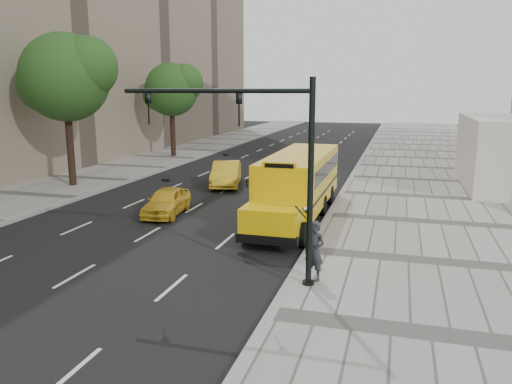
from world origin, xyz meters
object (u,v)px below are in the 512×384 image
(tree_c, at_px, (172,89))
(school_bus, at_px, (299,180))
(pedestrian, at_px, (314,251))
(traffic_signal, at_px, (265,156))
(taxi_near, at_px, (167,201))
(tree_b, at_px, (66,77))
(taxi_far, at_px, (226,174))

(tree_c, xyz_separation_m, school_bus, (14.91, -17.60, -4.28))
(pedestrian, bearing_deg, traffic_signal, -140.09)
(pedestrian, bearing_deg, tree_c, 147.70)
(pedestrian, distance_m, traffic_signal, 3.37)
(tree_c, relative_size, taxi_near, 2.13)
(tree_b, bearing_deg, pedestrian, -34.06)
(school_bus, xyz_separation_m, pedestrian, (2.20, -8.54, -0.66))
(tree_b, relative_size, tree_c, 1.13)
(traffic_signal, bearing_deg, school_bus, 94.42)
(tree_b, height_order, traffic_signal, tree_b)
(tree_c, height_order, pedestrian, tree_c)
(tree_c, relative_size, school_bus, 0.72)
(tree_b, distance_m, taxi_far, 11.25)
(taxi_near, bearing_deg, traffic_signal, -53.11)
(taxi_far, bearing_deg, pedestrian, -75.68)
(taxi_near, relative_size, taxi_far, 0.83)
(taxi_far, height_order, traffic_signal, traffic_signal)
(school_bus, bearing_deg, taxi_near, -164.76)
(tree_c, distance_m, pedestrian, 31.64)
(taxi_near, bearing_deg, taxi_far, 80.82)
(taxi_near, bearing_deg, tree_c, 107.47)
(tree_c, relative_size, traffic_signal, 1.30)
(pedestrian, height_order, traffic_signal, traffic_signal)
(tree_c, bearing_deg, school_bus, -49.73)
(taxi_near, height_order, taxi_far, taxi_far)
(tree_b, xyz_separation_m, school_bus, (14.90, -3.02, -5.02))
(tree_b, xyz_separation_m, taxi_near, (8.67, -4.71, -6.12))
(school_bus, bearing_deg, taxi_far, 134.09)
(school_bus, height_order, taxi_far, school_bus)
(tree_b, distance_m, school_bus, 16.01)
(tree_c, distance_m, school_bus, 23.47)
(taxi_near, xyz_separation_m, pedestrian, (8.43, -6.85, 0.43))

